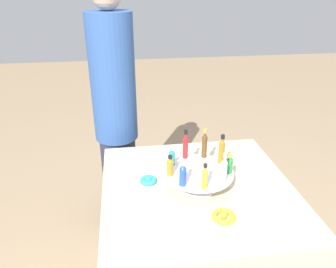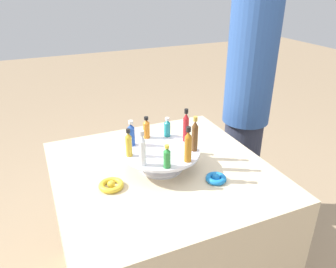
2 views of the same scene
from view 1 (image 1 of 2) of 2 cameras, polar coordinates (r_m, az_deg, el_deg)
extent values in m
cube|color=beige|center=(1.82, 4.77, -18.71)|extent=(0.90, 0.90, 0.73)
cylinder|color=silver|center=(1.58, 5.26, -9.01)|extent=(0.18, 0.18, 0.01)
cylinder|color=silver|center=(1.56, 5.31, -7.85)|extent=(0.10, 0.10, 0.07)
cylinder|color=silver|center=(1.54, 5.37, -6.62)|extent=(0.32, 0.32, 0.01)
cylinder|color=orange|center=(1.48, 0.37, -5.98)|extent=(0.03, 0.03, 0.07)
cone|color=orange|center=(1.46, 0.37, -4.50)|extent=(0.03, 0.03, 0.02)
cylinder|color=black|center=(1.45, 0.38, -4.01)|extent=(0.02, 0.02, 0.01)
cylinder|color=#234CAD|center=(1.41, 2.58, -7.46)|extent=(0.03, 0.03, 0.08)
cone|color=#234CAD|center=(1.39, 2.63, -5.72)|extent=(0.03, 0.03, 0.02)
cylinder|color=silver|center=(1.38, 2.64, -5.14)|extent=(0.02, 0.02, 0.01)
cylinder|color=gold|center=(1.40, 6.40, -7.93)|extent=(0.03, 0.03, 0.09)
cone|color=gold|center=(1.37, 6.50, -6.11)|extent=(0.02, 0.02, 0.02)
cylinder|color=black|center=(1.36, 6.54, -5.49)|extent=(0.02, 0.02, 0.02)
cylinder|color=silver|center=(1.44, 9.68, -6.68)|extent=(0.03, 0.03, 0.10)
cone|color=silver|center=(1.41, 9.87, -4.49)|extent=(0.03, 0.03, 0.02)
cylinder|color=#B2B2B7|center=(1.40, 9.93, -3.74)|extent=(0.02, 0.02, 0.02)
cylinder|color=#288438|center=(1.53, 10.65, -5.52)|extent=(0.03, 0.03, 0.07)
cone|color=#288438|center=(1.51, 10.77, -4.16)|extent=(0.03, 0.03, 0.02)
cylinder|color=gold|center=(1.50, 10.82, -3.71)|extent=(0.02, 0.02, 0.01)
cylinder|color=#AD6B19|center=(1.59, 9.31, -3.26)|extent=(0.03, 0.03, 0.11)
cone|color=#AD6B19|center=(1.56, 9.47, -1.18)|extent=(0.03, 0.03, 0.02)
cylinder|color=black|center=(1.55, 9.53, -0.48)|extent=(0.02, 0.02, 0.02)
cylinder|color=brown|center=(1.63, 6.35, -2.29)|extent=(0.03, 0.03, 0.11)
cone|color=brown|center=(1.60, 6.46, -0.17)|extent=(0.03, 0.03, 0.02)
cylinder|color=#B79338|center=(1.59, 6.50, 0.55)|extent=(0.02, 0.02, 0.02)
cylinder|color=#B21E23|center=(1.61, 3.04, -2.45)|extent=(0.03, 0.03, 0.11)
cone|color=#B21E23|center=(1.58, 3.10, -0.35)|extent=(0.02, 0.02, 0.02)
cylinder|color=black|center=(1.57, 3.12, 0.36)|extent=(0.02, 0.02, 0.02)
cylinder|color=teal|center=(1.56, 0.67, -4.29)|extent=(0.03, 0.03, 0.07)
cone|color=teal|center=(1.54, 0.68, -3.02)|extent=(0.03, 0.03, 0.01)
cylinder|color=silver|center=(1.54, 0.68, -2.59)|extent=(0.02, 0.02, 0.01)
torus|color=#2DB7CC|center=(1.61, -3.47, -8.06)|extent=(0.08, 0.08, 0.02)
sphere|color=#2DB7CC|center=(1.60, -3.48, -7.91)|extent=(0.03, 0.03, 0.03)
torus|color=gold|center=(1.41, 9.69, -13.95)|extent=(0.10, 0.10, 0.02)
sphere|color=gold|center=(1.41, 9.70, -13.81)|extent=(0.03, 0.03, 0.03)
torus|color=blue|center=(1.76, 9.73, -5.24)|extent=(0.08, 0.08, 0.02)
sphere|color=blue|center=(1.75, 9.74, -5.11)|extent=(0.03, 0.03, 0.03)
cylinder|color=#282D42|center=(2.36, -8.31, -7.90)|extent=(0.24, 0.24, 0.68)
cylinder|color=#2D5193|center=(2.05, -9.60, 9.44)|extent=(0.28, 0.28, 0.78)
camera|label=2|loc=(1.66, 53.66, 10.31)|focal=35.00mm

